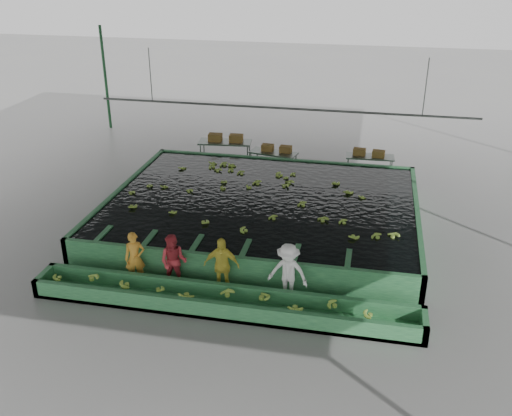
% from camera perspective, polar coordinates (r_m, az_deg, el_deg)
% --- Properties ---
extents(ground, '(80.00, 80.00, 0.00)m').
position_cam_1_polar(ground, '(17.70, -0.33, -3.61)').
color(ground, gray).
rests_on(ground, ground).
extents(shed_roof, '(20.00, 22.00, 0.04)m').
position_cam_1_polar(shed_roof, '(15.94, -0.38, 12.41)').
color(shed_roof, slate).
rests_on(shed_roof, shed_posts).
extents(shed_posts, '(20.00, 22.00, 5.00)m').
position_cam_1_polar(shed_posts, '(16.66, -0.35, 3.98)').
color(shed_posts, '#1D4D2A').
rests_on(shed_posts, ground).
extents(flotation_tank, '(10.00, 8.00, 0.90)m').
position_cam_1_polar(flotation_tank, '(18.81, 0.63, -0.27)').
color(flotation_tank, '#327743').
rests_on(flotation_tank, ground).
extents(tank_water, '(9.70, 7.70, 0.00)m').
position_cam_1_polar(tank_water, '(18.65, 0.63, 0.84)').
color(tank_water, black).
rests_on(tank_water, flotation_tank).
extents(sorting_trough, '(10.00, 1.00, 0.50)m').
position_cam_1_polar(sorting_trough, '(14.58, -3.36, -9.32)').
color(sorting_trough, '#327743').
rests_on(sorting_trough, ground).
extents(cableway_rail, '(0.08, 0.08, 14.00)m').
position_cam_1_polar(cableway_rail, '(21.19, 2.54, 9.95)').
color(cableway_rail, '#59605B').
rests_on(cableway_rail, shed_roof).
extents(rail_hanger_left, '(0.04, 0.04, 2.00)m').
position_cam_1_polar(rail_hanger_left, '(22.30, -10.52, 12.95)').
color(rail_hanger_left, '#59605B').
rests_on(rail_hanger_left, shed_roof).
extents(rail_hanger_right, '(0.04, 0.04, 2.00)m').
position_cam_1_polar(rail_hanger_right, '(20.77, 16.62, 11.49)').
color(rail_hanger_right, '#59605B').
rests_on(rail_hanger_right, shed_roof).
extents(worker_a, '(0.65, 0.55, 1.50)m').
position_cam_1_polar(worker_a, '(15.76, -12.01, -4.92)').
color(worker_a, gold).
rests_on(worker_a, ground).
extents(worker_b, '(0.77, 0.61, 1.54)m').
position_cam_1_polar(worker_b, '(15.37, -8.23, -5.33)').
color(worker_b, '#B32D35').
rests_on(worker_b, ground).
extents(worker_c, '(0.98, 0.48, 1.61)m').
position_cam_1_polar(worker_c, '(14.98, -3.47, -5.78)').
color(worker_c, yellow).
rests_on(worker_c, ground).
extents(worker_d, '(1.11, 0.73, 1.62)m').
position_cam_1_polar(worker_d, '(14.67, 3.21, -6.49)').
color(worker_d, white).
rests_on(worker_d, ground).
extents(packing_table_left, '(2.26, 1.11, 0.99)m').
position_cam_1_polar(packing_table_left, '(24.11, -3.09, 5.56)').
color(packing_table_left, '#59605B').
rests_on(packing_table_left, ground).
extents(packing_table_mid, '(2.01, 1.13, 0.86)m').
position_cam_1_polar(packing_table_mid, '(23.17, 1.74, 4.61)').
color(packing_table_mid, '#59605B').
rests_on(packing_table_mid, ground).
extents(packing_table_right, '(1.91, 0.84, 0.85)m').
position_cam_1_polar(packing_table_right, '(23.19, 11.25, 4.13)').
color(packing_table_right, '#59605B').
rests_on(packing_table_right, ground).
extents(box_stack_left, '(1.46, 0.50, 0.31)m').
position_cam_1_polar(box_stack_left, '(23.93, -3.04, 6.67)').
color(box_stack_left, brown).
rests_on(box_stack_left, packing_table_left).
extents(box_stack_mid, '(1.24, 0.42, 0.26)m').
position_cam_1_polar(box_stack_mid, '(23.10, 2.07, 5.67)').
color(box_stack_mid, brown).
rests_on(box_stack_mid, packing_table_mid).
extents(box_stack_right, '(1.25, 0.49, 0.26)m').
position_cam_1_polar(box_stack_right, '(23.04, 11.19, 5.13)').
color(box_stack_right, brown).
rests_on(box_stack_right, packing_table_right).
extents(floating_bananas, '(9.26, 6.32, 0.13)m').
position_cam_1_polar(floating_bananas, '(19.37, 1.10, 1.78)').
color(floating_bananas, '#90B83E').
rests_on(floating_bananas, tank_water).
extents(trough_bananas, '(8.98, 0.60, 0.12)m').
position_cam_1_polar(trough_bananas, '(14.49, -3.38, -8.83)').
color(trough_bananas, '#90B83E').
rests_on(trough_bananas, sorting_trough).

